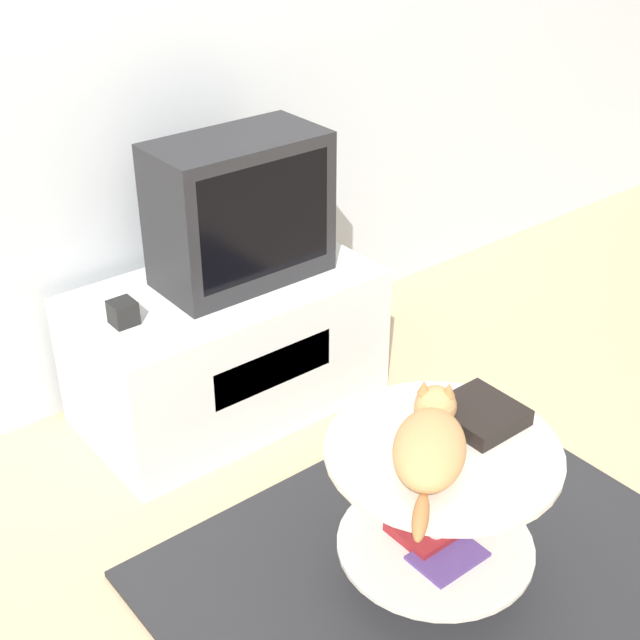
# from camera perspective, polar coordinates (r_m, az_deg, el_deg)

# --- Properties ---
(ground_plane) EXTENTS (12.00, 12.00, 0.00)m
(ground_plane) POSITION_cam_1_polar(r_m,az_deg,el_deg) (2.80, 6.98, -15.65)
(ground_plane) COLOR tan
(wall_back) EXTENTS (8.00, 0.05, 2.60)m
(wall_back) POSITION_cam_1_polar(r_m,az_deg,el_deg) (3.22, -11.12, 17.13)
(wall_back) COLOR silver
(wall_back) RESTS_ON ground_plane
(rug) EXTENTS (1.54, 1.17, 0.02)m
(rug) POSITION_cam_1_polar(r_m,az_deg,el_deg) (2.79, 6.99, -15.50)
(rug) COLOR #28282B
(rug) RESTS_ON ground_plane
(tv_stand) EXTENTS (1.08, 0.59, 0.52)m
(tv_stand) POSITION_cam_1_polar(r_m,az_deg,el_deg) (3.31, -5.94, -1.69)
(tv_stand) COLOR silver
(tv_stand) RESTS_ON ground_plane
(tv) EXTENTS (0.61, 0.32, 0.52)m
(tv) POSITION_cam_1_polar(r_m,az_deg,el_deg) (3.13, -5.14, 7.02)
(tv) COLOR #232326
(tv) RESTS_ON tv_stand
(speaker) EXTENTS (0.08, 0.08, 0.08)m
(speaker) POSITION_cam_1_polar(r_m,az_deg,el_deg) (2.98, -12.49, 0.47)
(speaker) COLOR black
(speaker) RESTS_ON tv_stand
(coffee_table) EXTENTS (0.64, 0.64, 0.49)m
(coffee_table) POSITION_cam_1_polar(r_m,az_deg,el_deg) (2.53, 7.60, -11.30)
(coffee_table) COLOR #B2B2B7
(coffee_table) RESTS_ON rug
(dvd_box) EXTENTS (0.20, 0.21, 0.05)m
(dvd_box) POSITION_cam_1_polar(r_m,az_deg,el_deg) (2.52, 10.20, -5.94)
(dvd_box) COLOR black
(dvd_box) RESTS_ON coffee_table
(cat) EXTENTS (0.45, 0.40, 0.14)m
(cat) POSITION_cam_1_polar(r_m,az_deg,el_deg) (2.33, 7.08, -7.77)
(cat) COLOR tan
(cat) RESTS_ON coffee_table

